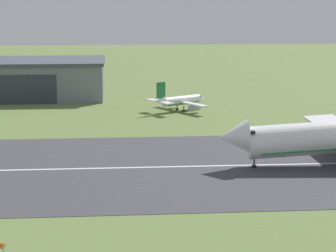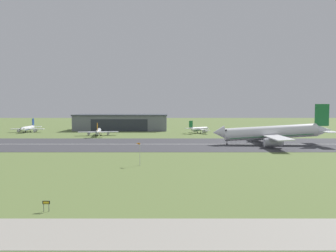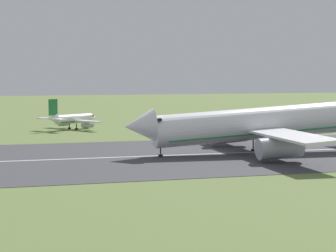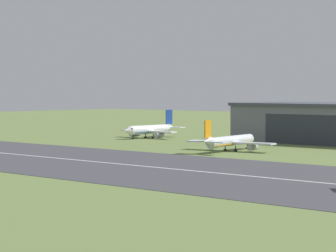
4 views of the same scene
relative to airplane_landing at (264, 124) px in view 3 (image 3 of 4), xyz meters
name	(u,v)px [view 3 (image 3 of 4)]	position (x,y,z in m)	size (l,w,h in m)	color
runway_strip	(34,160)	(-41.08, 1.97, -5.34)	(509.95, 50.99, 0.06)	#3D3D42
runway_centreline	(34,160)	(-41.08, 1.97, -5.30)	(458.95, 0.70, 0.01)	silver
airplane_landing	(264,124)	(0.00, 0.00, 0.00)	(53.05, 49.54, 18.19)	white
airplane_parked_centre	(73,119)	(-26.37, 60.13, -2.71)	(16.73, 17.64, 8.06)	white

